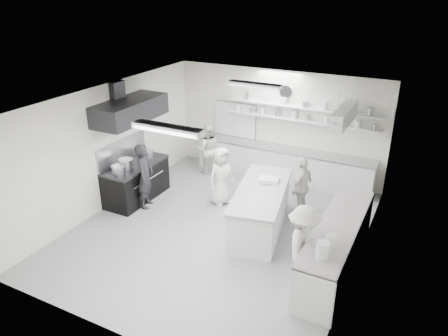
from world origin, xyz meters
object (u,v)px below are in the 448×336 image
at_px(prep_island, 260,210).
at_px(cook_back, 207,149).
at_px(stove, 136,182).
at_px(back_counter, 282,164).
at_px(right_counter, 336,247).
at_px(cook_stove, 145,176).

relative_size(prep_island, cook_back, 1.72).
xyz_separation_m(stove, cook_back, (0.81, 2.27, 0.28)).
height_order(back_counter, prep_island, prep_island).
xyz_separation_m(right_counter, prep_island, (-1.87, 0.71, -0.00)).
height_order(right_counter, cook_back, cook_back).
xyz_separation_m(cook_stove, cook_back, (0.34, 2.49, -0.09)).
xyz_separation_m(back_counter, right_counter, (2.35, -3.40, 0.01)).
distance_m(back_counter, right_counter, 4.13).
relative_size(back_counter, cook_back, 3.42).
distance_m(right_counter, cook_back, 5.29).
height_order(stove, cook_back, cook_back).
distance_m(prep_island, cook_back, 3.37).
bearing_deg(prep_island, right_counter, -32.38).
distance_m(cook_stove, cook_back, 2.51).
bearing_deg(prep_island, cook_back, 128.20).
relative_size(stove, back_counter, 0.36).
bearing_deg(back_counter, prep_island, -79.95).
distance_m(prep_island, cook_stove, 2.95).
bearing_deg(prep_island, back_counter, 88.33).
xyz_separation_m(stove, prep_island, (3.38, 0.11, 0.02)).
height_order(stove, back_counter, back_counter).
xyz_separation_m(back_counter, prep_island, (0.48, -2.69, 0.01)).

